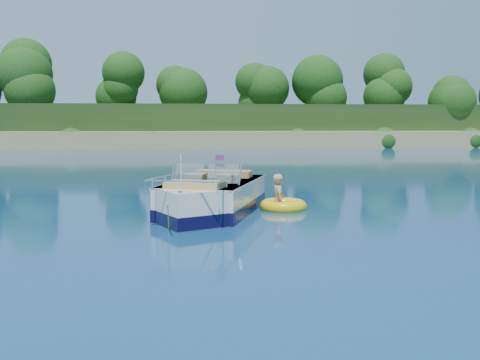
# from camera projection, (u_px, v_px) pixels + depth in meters

# --- Properties ---
(ground) EXTENTS (160.00, 160.00, 0.00)m
(ground) POSITION_uv_depth(u_px,v_px,m) (313.00, 219.00, 12.62)
(ground) COLOR #091D45
(ground) RESTS_ON ground
(shoreline) EXTENTS (170.00, 59.00, 6.00)m
(shoreline) POSITION_uv_depth(u_px,v_px,m) (212.00, 132.00, 75.67)
(shoreline) COLOR #8D7B52
(shoreline) RESTS_ON ground
(treeline) EXTENTS (150.00, 7.12, 8.19)m
(treeline) POSITION_uv_depth(u_px,v_px,m) (221.00, 89.00, 52.65)
(treeline) COLOR black
(treeline) RESTS_ON ground
(motorboat) EXTENTS (3.01, 5.28, 1.82)m
(motorboat) POSITION_uv_depth(u_px,v_px,m) (210.00, 200.00, 13.22)
(motorboat) COLOR silver
(motorboat) RESTS_ON ground
(tow_tube) EXTENTS (1.48, 1.48, 0.33)m
(tow_tube) POSITION_uv_depth(u_px,v_px,m) (283.00, 206.00, 14.04)
(tow_tube) COLOR yellow
(tow_tube) RESTS_ON ground
(boy) EXTENTS (0.37, 0.78, 1.51)m
(boy) POSITION_uv_depth(u_px,v_px,m) (278.00, 209.00, 14.11)
(boy) COLOR tan
(boy) RESTS_ON ground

